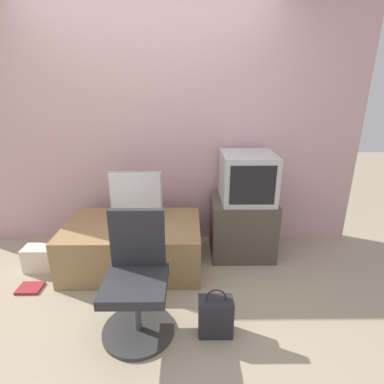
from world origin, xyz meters
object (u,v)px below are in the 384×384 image
Objects in this scene: handbag at (216,316)px; office_chair at (137,284)px; cardboard_box_lower at (41,258)px; book at (30,288)px; mouse at (153,225)px; crt_tv at (247,177)px; main_monitor at (136,195)px; keyboard at (129,227)px.

office_chair is at bearing 172.84° from handbag.
cardboard_box_lower is at bearing 144.83° from office_chair.
handbag is 1.67m from book.
crt_tv reaches higher than mouse.
cardboard_box_lower is at bearing -166.62° from main_monitor.
crt_tv is at bearing 18.03° from mouse.
office_chair is at bearing -131.96° from crt_tv.
office_chair reaches higher than keyboard.
cardboard_box_lower is (-0.91, -0.22, -0.57)m from main_monitor.
cardboard_box_lower is 1.53× the size of book.
main_monitor is at bearing 98.74° from office_chair.
mouse is at bearing 0.50° from cardboard_box_lower.
mouse is at bearing 87.35° from office_chair.
mouse is 1.03m from handbag.
office_chair is at bearing -35.17° from cardboard_box_lower.
crt_tv is at bearing 15.95° from keyboard.
handbag is at bearing -47.07° from keyboard.
main_monitor reaches higher than office_chair.
main_monitor reaches higher than cardboard_box_lower.
book is (-1.98, -0.62, -0.83)m from crt_tv.
keyboard is (-0.04, -0.23, -0.23)m from main_monitor.
cardboard_box_lower is at bearing -171.31° from crt_tv.
crt_tv is (1.13, 0.32, 0.38)m from keyboard.
book is (-1.03, 0.43, -0.36)m from office_chair.
keyboard is 0.22m from mouse.
handbag is at bearing -17.58° from book.
cardboard_box_lower is at bearing 178.85° from keyboard.
mouse reaches higher than keyboard.
crt_tv is 1.37m from handbag.
mouse is at bearing -48.54° from main_monitor.
office_chair is at bearing -22.79° from book.
book is at bearing -84.84° from cardboard_box_lower.
main_monitor is 1.11m from crt_tv.
handbag is at bearing -7.16° from office_chair.
main_monitor is at bearing 131.46° from mouse.
mouse is at bearing 16.86° from book.
book is at bearing -162.60° from crt_tv.
office_chair is (0.15, -0.96, -0.32)m from main_monitor.
handbag is (0.74, -0.80, -0.31)m from keyboard.
office_chair is 2.35× the size of handbag.
office_chair is (-0.03, -0.76, -0.09)m from mouse.
main_monitor is 0.95× the size of crt_tv.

